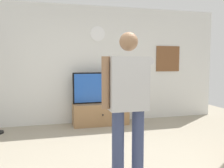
{
  "coord_description": "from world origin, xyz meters",
  "views": [
    {
      "loc": [
        -1.0,
        -2.69,
        1.42
      ],
      "look_at": [
        0.05,
        1.2,
        1.05
      ],
      "focal_mm": 39.07,
      "sensor_mm": 36.0,
      "label": 1
    }
  ],
  "objects_px": {
    "wall_clock": "(98,34)",
    "framed_picture": "(168,59)",
    "tv_stand": "(101,114)",
    "person_standing_nearer_lamp": "(128,99)",
    "television": "(100,88)"
  },
  "relations": [
    {
      "from": "tv_stand",
      "to": "television",
      "type": "distance_m",
      "value": 0.59
    },
    {
      "from": "tv_stand",
      "to": "person_standing_nearer_lamp",
      "type": "xyz_separation_m",
      "value": [
        -0.26,
        -2.68,
        0.75
      ]
    },
    {
      "from": "television",
      "to": "wall_clock",
      "type": "height_order",
      "value": "wall_clock"
    },
    {
      "from": "wall_clock",
      "to": "tv_stand",
      "type": "bearing_deg",
      "value": -90.0
    },
    {
      "from": "tv_stand",
      "to": "person_standing_nearer_lamp",
      "type": "distance_m",
      "value": 2.79
    },
    {
      "from": "tv_stand",
      "to": "framed_picture",
      "type": "bearing_deg",
      "value": 9.31
    },
    {
      "from": "framed_picture",
      "to": "person_standing_nearer_lamp",
      "type": "height_order",
      "value": "framed_picture"
    },
    {
      "from": "wall_clock",
      "to": "framed_picture",
      "type": "bearing_deg",
      "value": 0.16
    },
    {
      "from": "wall_clock",
      "to": "person_standing_nearer_lamp",
      "type": "height_order",
      "value": "wall_clock"
    },
    {
      "from": "framed_picture",
      "to": "person_standing_nearer_lamp",
      "type": "xyz_separation_m",
      "value": [
        -2.06,
        -2.97,
        -0.5
      ]
    },
    {
      "from": "tv_stand",
      "to": "television",
      "type": "xyz_separation_m",
      "value": [
        0.0,
        0.05,
        0.59
      ]
    },
    {
      "from": "wall_clock",
      "to": "framed_picture",
      "type": "height_order",
      "value": "wall_clock"
    },
    {
      "from": "television",
      "to": "wall_clock",
      "type": "relative_size",
      "value": 3.62
    },
    {
      "from": "wall_clock",
      "to": "television",
      "type": "bearing_deg",
      "value": -90.0
    },
    {
      "from": "tv_stand",
      "to": "framed_picture",
      "type": "relative_size",
      "value": 1.96
    }
  ]
}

